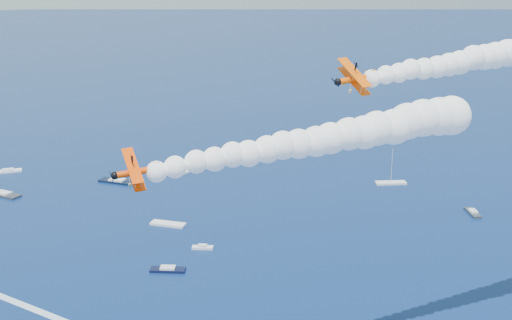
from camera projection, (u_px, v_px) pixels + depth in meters
name	position (u px, v px, depth m)	size (l,w,h in m)	color
biplane_lead	(356.00, 79.00, 108.86)	(7.52, 8.44, 5.08)	#FF5B05
biplane_trail	(137.00, 172.00, 90.74)	(6.69, 7.50, 4.52)	#FF4605
smoke_trail_lead	(484.00, 57.00, 118.63)	(52.90, 9.30, 10.16)	white
smoke_trail_trail	(316.00, 140.00, 98.80)	(53.00, 6.53, 10.16)	white
spectator_boats	(115.00, 233.00, 200.75)	(212.84, 191.92, 0.70)	silver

